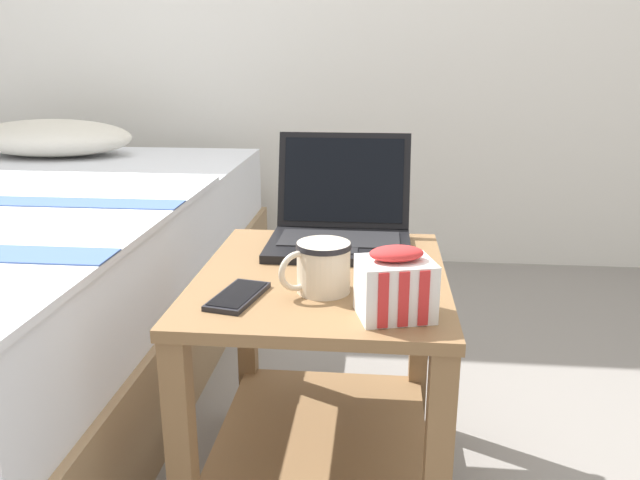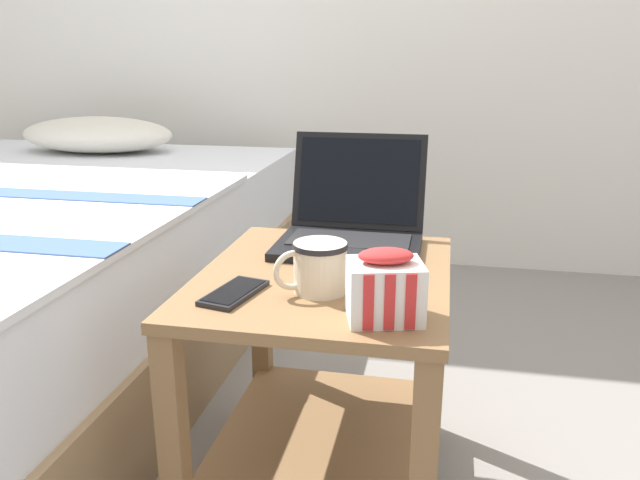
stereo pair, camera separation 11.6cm
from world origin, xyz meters
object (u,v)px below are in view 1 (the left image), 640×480
laptop (341,223)px  cell_phone (238,296)px  mug_front_left (322,265)px  snack_bag (395,285)px

laptop → cell_phone: laptop is taller
mug_front_left → cell_phone: mug_front_left is taller
mug_front_left → cell_phone: 0.16m
cell_phone → snack_bag: bearing=-10.2°
mug_front_left → cell_phone: bearing=-161.8°
snack_bag → cell_phone: 0.28m
snack_bag → laptop: bearing=106.1°
laptop → cell_phone: 0.39m
laptop → mug_front_left: size_ratio=2.48×
laptop → snack_bag: 0.42m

